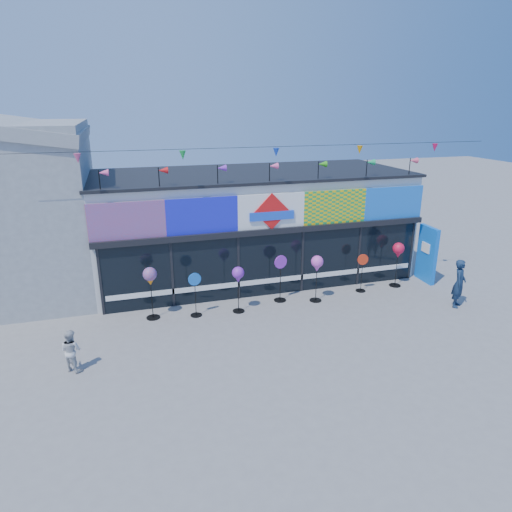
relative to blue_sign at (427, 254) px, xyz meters
name	(u,v)px	position (x,y,z in m)	size (l,w,h in m)	color
ground	(307,338)	(-6.21, -2.97, -1.10)	(80.00, 80.00, 0.00)	slate
kite_shop	(251,223)	(-6.21, 2.97, 0.95)	(16.00, 5.70, 5.31)	silver
blue_sign	(427,254)	(0.00, 0.00, 0.00)	(0.22, 1.10, 2.18)	blue
spinner_0	(150,278)	(-10.48, -0.32, 0.30)	(0.44, 0.44, 1.74)	black
spinner_1	(195,293)	(-9.11, -0.54, -0.31)	(0.42, 0.38, 1.49)	black
spinner_2	(238,276)	(-7.69, -0.63, 0.17)	(0.40, 0.40, 1.58)	black
spinner_3	(280,277)	(-6.07, -0.19, -0.21)	(0.47, 0.43, 1.68)	black
spinner_4	(317,265)	(-4.87, -0.56, 0.24)	(0.42, 0.42, 1.67)	black
spinner_5	(362,272)	(-2.91, -0.24, -0.34)	(0.40, 0.37, 1.44)	black
spinner_6	(398,252)	(-1.40, -0.15, 0.28)	(0.43, 0.43, 1.72)	black
adult_man	(459,283)	(-0.43, -2.37, -0.26)	(0.61, 0.40, 1.68)	#152842
child	(71,350)	(-12.71, -2.82, -0.52)	(0.56, 0.32, 1.15)	silver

